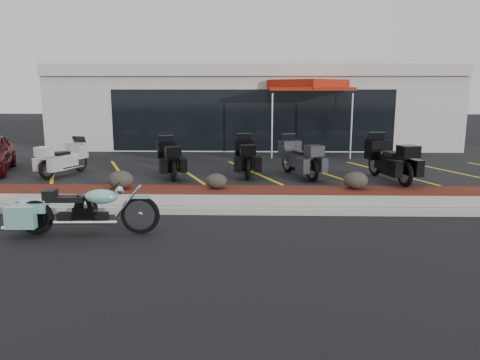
{
  "coord_description": "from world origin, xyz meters",
  "views": [
    {
      "loc": [
        -0.01,
        -9.46,
        2.81
      ],
      "look_at": [
        -0.29,
        1.2,
        0.73
      ],
      "focal_mm": 35.0,
      "sensor_mm": 36.0,
      "label": 1
    }
  ],
  "objects_px": {
    "popup_canopy": "(308,87)",
    "hero_cruiser": "(140,209)",
    "touring_white": "(80,154)",
    "traffic_cone": "(247,154)"
  },
  "relations": [
    {
      "from": "hero_cruiser",
      "to": "touring_white",
      "type": "distance_m",
      "value": 7.08
    },
    {
      "from": "touring_white",
      "to": "hero_cruiser",
      "type": "bearing_deg",
      "value": -130.68
    },
    {
      "from": "hero_cruiser",
      "to": "popup_canopy",
      "type": "relative_size",
      "value": 0.75
    },
    {
      "from": "popup_canopy",
      "to": "hero_cruiser",
      "type": "bearing_deg",
      "value": -123.54
    },
    {
      "from": "traffic_cone",
      "to": "popup_canopy",
      "type": "distance_m",
      "value": 4.01
    },
    {
      "from": "hero_cruiser",
      "to": "popup_canopy",
      "type": "height_order",
      "value": "popup_canopy"
    },
    {
      "from": "touring_white",
      "to": "traffic_cone",
      "type": "height_order",
      "value": "touring_white"
    },
    {
      "from": "touring_white",
      "to": "popup_canopy",
      "type": "distance_m",
      "value": 9.46
    },
    {
      "from": "traffic_cone",
      "to": "popup_canopy",
      "type": "xyz_separation_m",
      "value": [
        2.5,
        1.84,
        2.54
      ]
    },
    {
      "from": "hero_cruiser",
      "to": "touring_white",
      "type": "xyz_separation_m",
      "value": [
        -3.44,
        6.18,
        0.23
      ]
    }
  ]
}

